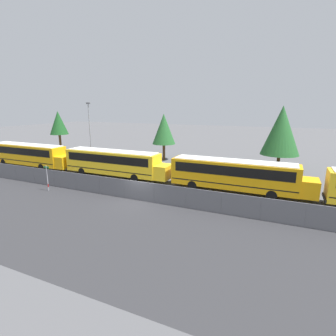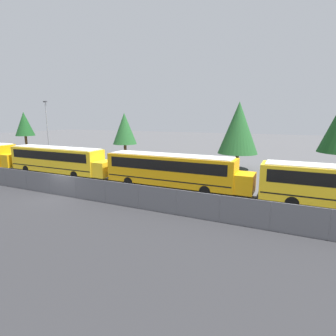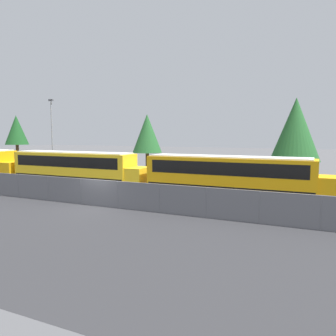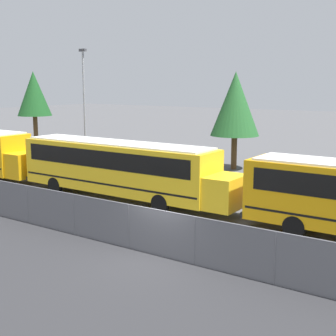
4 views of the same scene
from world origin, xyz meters
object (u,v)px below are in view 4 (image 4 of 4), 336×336
at_px(school_bus_1, 120,166).
at_px(light_pole, 84,104).
at_px(tree_3, 34,94).
at_px(tree_2, 235,104).

bearing_deg(school_bus_1, light_pole, 144.06).
bearing_deg(tree_3, tree_2, 3.35).
distance_m(light_pole, tree_2, 11.56).
xyz_separation_m(tree_2, tree_3, (-21.22, -1.24, 0.51)).
height_order(light_pole, tree_3, light_pole).
bearing_deg(tree_2, tree_3, -176.65).
xyz_separation_m(light_pole, tree_2, (10.05, 5.71, 0.03)).
height_order(tree_2, tree_3, tree_3).
xyz_separation_m(light_pole, tree_3, (-11.16, 4.46, 0.55)).
bearing_deg(light_pole, tree_2, 29.59).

